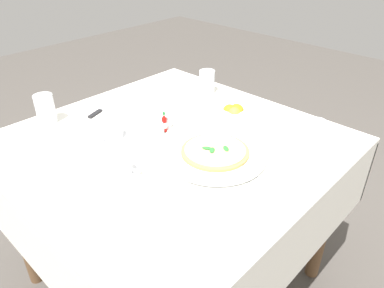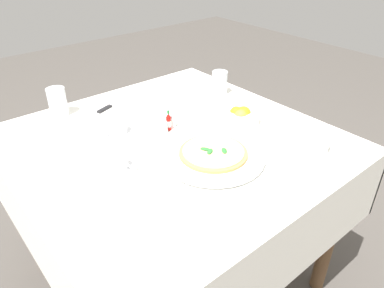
{
  "view_description": "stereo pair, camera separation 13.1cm",
  "coord_description": "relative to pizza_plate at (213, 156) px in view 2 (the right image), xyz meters",
  "views": [
    {
      "loc": [
        -0.79,
        -0.86,
        1.46
      ],
      "look_at": [
        0.02,
        -0.1,
        0.78
      ],
      "focal_mm": 34.16,
      "sensor_mm": 36.0,
      "label": 1
    },
    {
      "loc": [
        -0.7,
        -0.95,
        1.46
      ],
      "look_at": [
        0.02,
        -0.1,
        0.78
      ],
      "focal_mm": 34.16,
      "sensor_mm": 36.0,
      "label": 2
    }
  ],
  "objects": [
    {
      "name": "ground_plane",
      "position": [
        -0.03,
        0.19,
        -0.77
      ],
      "size": [
        8.0,
        8.0,
        0.0
      ],
      "primitive_type": "plane",
      "color": "#4C4742"
    },
    {
      "name": "dining_table",
      "position": [
        -0.03,
        0.19,
        -0.14
      ],
      "size": [
        1.12,
        1.12,
        0.76
      ],
      "color": "white",
      "rests_on": "ground_plane"
    },
    {
      "name": "pizza_plate",
      "position": [
        0.0,
        0.0,
        0.0
      ],
      "size": [
        0.36,
        0.36,
        0.02
      ],
      "color": "white",
      "rests_on": "dining_table"
    },
    {
      "name": "pizza",
      "position": [
        -0.0,
        -0.0,
        0.01
      ],
      "size": [
        0.24,
        0.24,
        0.02
      ],
      "color": "tan",
      "rests_on": "pizza_plate"
    },
    {
      "name": "coffee_cup_left_edge",
      "position": [
        -0.17,
        0.36,
        0.01
      ],
      "size": [
        0.13,
        0.13,
        0.06
      ],
      "color": "white",
      "rests_on": "dining_table"
    },
    {
      "name": "coffee_cup_near_left",
      "position": [
        -0.29,
        0.16,
        0.02
      ],
      "size": [
        0.13,
        0.13,
        0.06
      ],
      "color": "white",
      "rests_on": "dining_table"
    },
    {
      "name": "water_glass_far_left",
      "position": [
        -0.27,
        0.66,
        0.04
      ],
      "size": [
        0.08,
        0.08,
        0.12
      ],
      "color": "white",
      "rests_on": "dining_table"
    },
    {
      "name": "water_glass_center_back",
      "position": [
        0.4,
        0.39,
        0.04
      ],
      "size": [
        0.07,
        0.07,
        0.11
      ],
      "color": "white",
      "rests_on": "dining_table"
    },
    {
      "name": "water_glass_right_edge",
      "position": [
        0.31,
        -0.21,
        0.03
      ],
      "size": [
        0.07,
        0.07,
        0.1
      ],
      "color": "white",
      "rests_on": "dining_table"
    },
    {
      "name": "napkin_folded",
      "position": [
        -0.08,
        0.56,
        -0.0
      ],
      "size": [
        0.25,
        0.19,
        0.02
      ],
      "rotation": [
        0.0,
        0.0,
        0.29
      ],
      "color": "white",
      "rests_on": "dining_table"
    },
    {
      "name": "dinner_knife",
      "position": [
        -0.08,
        0.56,
        0.01
      ],
      "size": [
        0.19,
        0.08,
        0.01
      ],
      "rotation": [
        0.0,
        0.0,
        0.33
      ],
      "color": "silver",
      "rests_on": "napkin_folded"
    },
    {
      "name": "citrus_bowl",
      "position": [
        0.27,
        0.13,
        0.02
      ],
      "size": [
        0.15,
        0.15,
        0.07
      ],
      "color": "white",
      "rests_on": "dining_table"
    },
    {
      "name": "hot_sauce_bottle",
      "position": [
        0.0,
        0.26,
        0.02
      ],
      "size": [
        0.02,
        0.02,
        0.08
      ],
      "color": "#B7140F",
      "rests_on": "dining_table"
    },
    {
      "name": "salt_shaker",
      "position": [
        0.03,
        0.27,
        0.01
      ],
      "size": [
        0.03,
        0.03,
        0.06
      ],
      "color": "white",
      "rests_on": "dining_table"
    },
    {
      "name": "pepper_shaker",
      "position": [
        -0.02,
        0.25,
        0.01
      ],
      "size": [
        0.03,
        0.03,
        0.06
      ],
      "color": "white",
      "rests_on": "dining_table"
    },
    {
      "name": "menu_card",
      "position": [
        -0.5,
        0.52,
        0.02
      ],
      "size": [
        0.09,
        0.01,
        0.06
      ],
      "rotation": [
        0.0,
        0.0,
        3.07
      ],
      "color": "white",
      "rests_on": "dining_table"
    }
  ]
}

